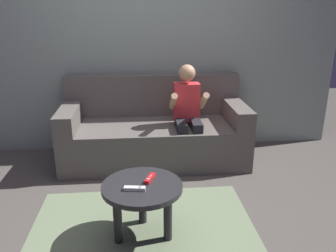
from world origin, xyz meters
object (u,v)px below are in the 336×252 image
Objects in this scene: game_remote_white_near_edge at (135,189)px; game_remote_red_center at (150,178)px; person_seated_on_couch at (188,111)px; coffee_table at (142,194)px; couch at (154,132)px.

game_remote_red_center is (0.11, 0.13, 0.00)m from game_remote_white_near_edge.
person_seated_on_couch reaches higher than game_remote_red_center.
person_seated_on_couch reaches higher than coffee_table.
person_seated_on_couch is 1.34m from game_remote_white_near_edge.
game_remote_white_near_edge is at bearing -113.04° from person_seated_on_couch.
game_remote_red_center is at bearing -94.06° from couch.
person_seated_on_couch is 1.85× the size of coffee_table.
coffee_table is 0.12m from game_remote_red_center.
game_remote_white_near_edge is 0.17m from game_remote_red_center.
couch is 1.29m from game_remote_red_center.
coffee_table is at bearing -96.40° from couch.
couch is 1.83× the size of person_seated_on_couch.
game_remote_white_near_edge and game_remote_red_center have the same top height.
couch reaches higher than game_remote_white_near_edge.
person_seated_on_couch is at bearing 66.96° from game_remote_white_near_edge.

